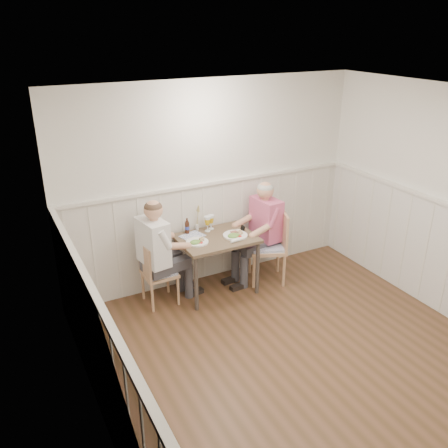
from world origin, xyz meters
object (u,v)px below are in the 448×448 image
chair_left (155,271)px  diner_cream (157,261)px  chair_right (272,244)px  grass_vase (197,219)px  beer_bottle (187,227)px  man_in_pink (263,238)px  dining_table (217,244)px

chair_left → diner_cream: bearing=-33.8°
diner_cream → chair_right: bearing=-4.9°
chair_left → grass_vase: bearing=19.8°
beer_bottle → grass_vase: size_ratio=0.59×
man_in_pink → grass_vase: size_ratio=3.91×
chair_right → grass_vase: (-0.88, 0.39, 0.38)m
chair_left → beer_bottle: size_ratio=3.99×
chair_right → beer_bottle: 1.14m
chair_left → grass_vase: 0.85m
dining_table → chair_right: chair_right is taller
chair_left → grass_vase: grass_vase is taller
dining_table → grass_vase: 0.42m
chair_right → man_in_pink: 0.14m
diner_cream → beer_bottle: 0.60m
dining_table → beer_bottle: bearing=136.3°
dining_table → grass_vase: size_ratio=2.70×
beer_bottle → chair_right: bearing=-18.5°
dining_table → chair_right: bearing=-6.2°
dining_table → chair_left: bearing=175.3°
beer_bottle → dining_table: bearing=-43.7°
man_in_pink → grass_vase: 0.93m
man_in_pink → diner_cream: (-1.46, 0.01, 0.00)m
grass_vase → chair_left: bearing=-160.2°
diner_cream → beer_bottle: (0.49, 0.22, 0.27)m
chair_right → chair_left: (-1.55, 0.15, -0.08)m
dining_table → man_in_pink: 0.70m
chair_left → grass_vase: (0.67, 0.24, 0.46)m
man_in_pink → grass_vase: bearing=161.9°
diner_cream → man_in_pink: bearing=-0.4°
chair_right → beer_bottle: bearing=161.5°
man_in_pink → beer_bottle: man_in_pink is taller
dining_table → grass_vase: grass_vase is taller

